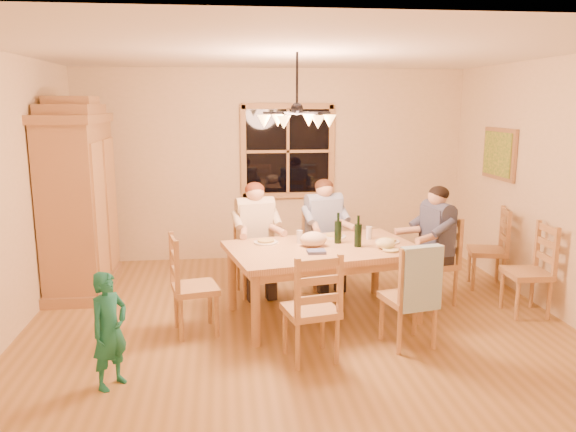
{
  "coord_description": "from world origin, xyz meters",
  "views": [
    {
      "loc": [
        -0.73,
        -5.47,
        2.22
      ],
      "look_at": [
        -0.08,
        0.1,
        1.09
      ],
      "focal_mm": 35.0,
      "sensor_mm": 36.0,
      "label": 1
    }
  ],
  "objects": [
    {
      "name": "floor",
      "position": [
        0.0,
        0.0,
        0.0
      ],
      "size": [
        5.5,
        5.5,
        0.0
      ],
      "primitive_type": "plane",
      "color": "olive",
      "rests_on": "ground"
    },
    {
      "name": "ceiling",
      "position": [
        0.0,
        0.0,
        2.7
      ],
      "size": [
        5.5,
        5.0,
        0.02
      ],
      "primitive_type": "cube",
      "color": "white",
      "rests_on": "wall_back"
    },
    {
      "name": "wall_back",
      "position": [
        0.0,
        2.5,
        1.35
      ],
      "size": [
        5.5,
        0.02,
        2.7
      ],
      "primitive_type": "cube",
      "color": "beige",
      "rests_on": "floor"
    },
    {
      "name": "wall_left",
      "position": [
        -2.75,
        0.0,
        1.35
      ],
      "size": [
        0.02,
        5.0,
        2.7
      ],
      "primitive_type": "cube",
      "color": "beige",
      "rests_on": "floor"
    },
    {
      "name": "wall_right",
      "position": [
        2.75,
        0.0,
        1.35
      ],
      "size": [
        0.02,
        5.0,
        2.7
      ],
      "primitive_type": "cube",
      "color": "beige",
      "rests_on": "floor"
    },
    {
      "name": "window",
      "position": [
        0.2,
        2.47,
        1.55
      ],
      "size": [
        1.3,
        0.06,
        1.3
      ],
      "color": "black",
      "rests_on": "wall_back"
    },
    {
      "name": "painting",
      "position": [
        2.71,
        1.2,
        1.6
      ],
      "size": [
        0.06,
        0.78,
        0.64
      ],
      "color": "olive",
      "rests_on": "wall_right"
    },
    {
      "name": "chandelier",
      "position": [
        -0.0,
        0.0,
        2.08
      ],
      "size": [
        0.77,
        0.68,
        0.71
      ],
      "color": "black",
      "rests_on": "ceiling"
    },
    {
      "name": "armoire",
      "position": [
        -2.42,
        1.3,
        1.06
      ],
      "size": [
        0.66,
        1.4,
        2.3
      ],
      "color": "olive",
      "rests_on": "floor"
    },
    {
      "name": "dining_table",
      "position": [
        0.29,
        0.09,
        0.66
      ],
      "size": [
        2.13,
        1.55,
        0.76
      ],
      "rotation": [
        0.0,
        0.0,
        0.2
      ],
      "color": "#A9774B",
      "rests_on": "floor"
    },
    {
      "name": "chair_far_left",
      "position": [
        -0.36,
        0.88,
        0.3
      ],
      "size": [
        0.52,
        0.5,
        0.99
      ],
      "rotation": [
        0.0,
        0.0,
        3.35
      ],
      "color": "tan",
      "rests_on": "floor"
    },
    {
      "name": "chair_far_right",
      "position": [
        0.48,
        1.06,
        0.3
      ],
      "size": [
        0.52,
        0.5,
        0.99
      ],
      "rotation": [
        0.0,
        0.0,
        3.35
      ],
      "color": "tan",
      "rests_on": "floor"
    },
    {
      "name": "chair_near_left",
      "position": [
        0.01,
        -0.9,
        0.3
      ],
      "size": [
        0.52,
        0.5,
        0.99
      ],
      "rotation": [
        0.0,
        0.0,
        0.2
      ],
      "color": "tan",
      "rests_on": "floor"
    },
    {
      "name": "chair_near_right",
      "position": [
        0.95,
        -0.71,
        0.3
      ],
      "size": [
        0.52,
        0.5,
        0.99
      ],
      "rotation": [
        0.0,
        0.0,
        0.2
      ],
      "color": "tan",
      "rests_on": "floor"
    },
    {
      "name": "chair_end_left",
      "position": [
        -1.02,
        -0.18,
        0.3
      ],
      "size": [
        0.5,
        0.52,
        0.99
      ],
      "rotation": [
        0.0,
        0.0,
        -1.37
      ],
      "color": "tan",
      "rests_on": "floor"
    },
    {
      "name": "chair_end_right",
      "position": [
        1.61,
        0.36,
        0.3
      ],
      "size": [
        0.5,
        0.52,
        0.99
      ],
      "rotation": [
        0.0,
        0.0,
        1.78
      ],
      "color": "tan",
      "rests_on": "floor"
    },
    {
      "name": "adult_woman",
      "position": [
        -0.36,
        0.88,
        0.84
      ],
      "size": [
        0.46,
        0.49,
        0.87
      ],
      "rotation": [
        0.0,
        0.0,
        3.35
      ],
      "color": "beige",
      "rests_on": "floor"
    },
    {
      "name": "adult_plaid_man",
      "position": [
        0.48,
        1.06,
        0.84
      ],
      "size": [
        0.46,
        0.49,
        0.87
      ],
      "rotation": [
        0.0,
        0.0,
        3.35
      ],
      "color": "#355393",
      "rests_on": "floor"
    },
    {
      "name": "adult_slate_man",
      "position": [
        1.61,
        0.36,
        0.84
      ],
      "size": [
        0.49,
        0.46,
        0.87
      ],
      "rotation": [
        0.0,
        0.0,
        1.78
      ],
      "color": "#3A415D",
      "rests_on": "floor"
    },
    {
      "name": "towel",
      "position": [
        0.99,
        -0.89,
        0.7
      ],
      "size": [
        0.39,
        0.18,
        0.58
      ],
      "primitive_type": "cube",
      "rotation": [
        0.0,
        0.0,
        0.2
      ],
      "color": "#9DC7D5",
      "rests_on": "chair_near_right"
    },
    {
      "name": "wine_bottle_a",
      "position": [
        0.47,
        0.22,
        0.93
      ],
      "size": [
        0.08,
        0.08,
        0.33
      ],
      "primitive_type": "cylinder",
      "color": "black",
      "rests_on": "dining_table"
    },
    {
      "name": "wine_bottle_b",
      "position": [
        0.65,
        0.05,
        0.93
      ],
      "size": [
        0.08,
        0.08,
        0.33
      ],
      "primitive_type": "cylinder",
      "color": "black",
      "rests_on": "dining_table"
    },
    {
      "name": "plate_woman",
      "position": [
        -0.29,
        0.3,
        0.77
      ],
      "size": [
        0.26,
        0.26,
        0.02
      ],
      "primitive_type": "cylinder",
      "color": "white",
      "rests_on": "dining_table"
    },
    {
      "name": "plate_plaid",
      "position": [
        0.49,
        0.48,
        0.77
      ],
      "size": [
        0.26,
        0.26,
        0.02
      ],
      "primitive_type": "cylinder",
      "color": "white",
      "rests_on": "dining_table"
    },
    {
      "name": "plate_slate",
      "position": [
        1.01,
        0.19,
        0.77
      ],
      "size": [
        0.26,
        0.26,
        0.02
      ],
      "primitive_type": "cylinder",
      "color": "white",
      "rests_on": "dining_table"
    },
    {
      "name": "wine_glass_a",
      "position": [
        0.07,
        0.27,
        0.83
      ],
      "size": [
        0.06,
        0.06,
        0.14
      ],
      "primitive_type": "cylinder",
      "color": "silver",
      "rests_on": "dining_table"
    },
    {
      "name": "wine_glass_b",
      "position": [
        0.85,
        0.36,
        0.83
      ],
      "size": [
        0.06,
        0.06,
        0.14
      ],
      "primitive_type": "cylinder",
      "color": "silver",
      "rests_on": "dining_table"
    },
    {
      "name": "cap",
      "position": [
        0.91,
        -0.07,
        0.82
      ],
      "size": [
        0.2,
        0.2,
        0.11
      ],
      "primitive_type": "ellipsoid",
      "color": "beige",
      "rests_on": "dining_table"
    },
    {
      "name": "napkin",
      "position": [
        0.18,
        -0.15,
        0.78
      ],
      "size": [
        0.2,
        0.17,
        0.03
      ],
      "primitive_type": "cube",
      "rotation": [
        0.0,
        0.0,
        0.2
      ],
      "color": "#4A5589",
      "rests_on": "dining_table"
    },
    {
      "name": "cloth_bundle",
      "position": [
        0.19,
        0.12,
        0.84
      ],
      "size": [
        0.28,
        0.22,
        0.15
      ],
      "primitive_type": "ellipsoid",
      "color": "#CBB293",
      "rests_on": "dining_table"
    },
    {
      "name": "child",
      "position": [
        -1.64,
        -1.2,
        0.47
      ],
      "size": [
        0.39,
        0.41,
        0.95
      ],
      "primitive_type": "imported",
      "rotation": [
        0.0,
        0.0,
        0.92
      ],
      "color": "#186D5B",
      "rests_on": "floor"
    },
    {
      "name": "chair_spare_front",
      "position": [
        2.45,
        -0.1,
        0.3
      ],
      "size": [
        0.44,
        0.46,
        0.99
      ],
      "rotation": [
        0.0,
        0.0,
        1.52
      ],
      "color": "tan",
      "rests_on": "floor"
    },
    {
      "name": "chair_spare_back",
      "position": [
        2.45,
        0.81,
        0.3
      ],
      "size": [
        0.53,
        0.54,
        0.99
      ],
      "rotation": [
        0.0,
        0.0,
        1.29
      ],
      "color": "tan",
      "rests_on": "floor"
    }
  ]
}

